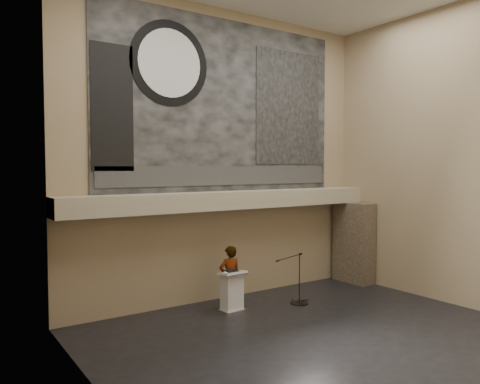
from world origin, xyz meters
TOP-DOWN VIEW (x-y plane):
  - floor at (0.00, 0.00)m, footprint 10.00×10.00m
  - wall_back at (0.00, 4.00)m, footprint 10.00×0.02m
  - wall_left at (-5.00, 0.00)m, footprint 0.02×8.00m
  - wall_right at (5.00, 0.00)m, footprint 0.02×8.00m
  - soffit at (0.00, 3.60)m, footprint 10.00×0.80m
  - sprinkler_left at (-1.60, 3.55)m, footprint 0.04×0.04m
  - sprinkler_right at (1.90, 3.55)m, footprint 0.04×0.04m
  - banner at (0.00, 3.97)m, footprint 8.00×0.05m
  - banner_text_strip at (0.00, 3.93)m, footprint 7.76×0.02m
  - banner_clock_rim at (-1.80, 3.93)m, footprint 2.30×0.02m
  - banner_clock_face at (-1.80, 3.91)m, footprint 1.84×0.02m
  - banner_building_print at (2.40, 3.93)m, footprint 2.60×0.02m
  - banner_brick_print at (-3.40, 3.93)m, footprint 1.10×0.02m
  - stone_pier at (4.65, 3.15)m, footprint 0.60×1.40m
  - lectern at (-0.62, 2.68)m, footprint 0.71×0.53m
  - binder at (-0.61, 2.69)m, footprint 0.34×0.27m
  - papers at (-0.75, 2.62)m, footprint 0.28×0.34m
  - speaker_person at (-0.48, 2.99)m, footprint 0.69×0.50m
  - mic_stand at (1.37, 2.25)m, footprint 1.41×0.65m

SIDE VIEW (x-z plane):
  - floor at x=0.00m, z-range 0.00..0.00m
  - mic_stand at x=1.37m, z-range -0.51..0.95m
  - lectern at x=-0.62m, z-range -0.01..1.12m
  - speaker_person at x=-0.48m, z-range 0.00..1.74m
  - papers at x=-0.75m, z-range 1.10..1.10m
  - binder at x=-0.61m, z-range 1.10..1.14m
  - stone_pier at x=4.65m, z-range 0.00..2.70m
  - sprinkler_left at x=-1.60m, z-range 2.64..2.70m
  - sprinkler_right at x=1.90m, z-range 2.64..2.70m
  - soffit at x=0.00m, z-range 2.70..3.20m
  - banner_text_strip at x=0.00m, z-range 3.38..3.93m
  - wall_back at x=0.00m, z-range 0.00..8.50m
  - wall_left at x=-5.00m, z-range 0.00..8.50m
  - wall_right at x=5.00m, z-range 0.00..8.50m
  - banner_brick_print at x=-3.40m, z-range 3.80..7.00m
  - banner at x=0.00m, z-range 3.20..8.20m
  - banner_building_print at x=2.40m, z-range 4.00..7.60m
  - banner_clock_rim at x=-1.80m, z-range 5.55..7.85m
  - banner_clock_face at x=-1.80m, z-range 5.78..7.62m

